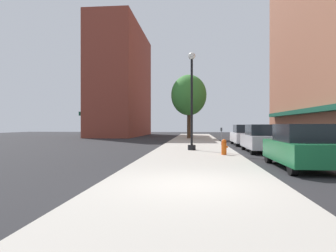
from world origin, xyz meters
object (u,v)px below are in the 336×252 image
(parking_meter_near, at_px, (221,134))
(car_white, at_px, (244,135))
(car_green, at_px, (301,147))
(lamppost, at_px, (192,99))
(tree_near, at_px, (189,95))
(fire_hydrant, at_px, (224,147))
(car_silver, at_px, (261,139))

(parking_meter_near, xyz_separation_m, car_white, (1.95, 1.49, -0.14))
(car_green, bearing_deg, lamppost, 123.02)
(tree_near, xyz_separation_m, car_green, (4.68, -22.74, -4.24))
(car_green, bearing_deg, fire_hydrant, 123.57)
(lamppost, xyz_separation_m, parking_meter_near, (2.17, 4.80, -2.25))
(tree_near, bearing_deg, lamppost, -88.03)
(lamppost, relative_size, car_green, 1.37)
(lamppost, height_order, tree_near, tree_near)
(parking_meter_near, distance_m, car_white, 2.46)
(fire_hydrant, xyz_separation_m, parking_meter_near, (0.50, 7.56, 0.43))
(parking_meter_near, bearing_deg, car_green, -80.29)
(fire_hydrant, bearing_deg, car_green, -57.42)
(fire_hydrant, height_order, car_green, car_green)
(car_green, xyz_separation_m, car_silver, (0.00, 6.77, 0.00))
(parking_meter_near, height_order, car_green, car_green)
(fire_hydrant, bearing_deg, car_silver, 50.08)
(fire_hydrant, height_order, car_silver, car_silver)
(tree_near, relative_size, car_white, 1.69)
(lamppost, relative_size, parking_meter_near, 4.50)
(car_green, bearing_deg, tree_near, 102.63)
(fire_hydrant, height_order, parking_meter_near, parking_meter_near)
(lamppost, distance_m, parking_meter_near, 5.73)
(parking_meter_near, bearing_deg, fire_hydrant, -93.81)
(car_green, relative_size, car_silver, 1.00)
(lamppost, distance_m, fire_hydrant, 4.19)
(parking_meter_near, xyz_separation_m, car_silver, (1.95, -4.62, -0.14))
(tree_near, xyz_separation_m, car_white, (4.68, -9.85, -4.24))
(car_green, bearing_deg, car_silver, 90.99)
(fire_hydrant, relative_size, parking_meter_near, 0.60)
(fire_hydrant, relative_size, car_silver, 0.18)
(tree_near, distance_m, car_white, 11.70)
(lamppost, height_order, car_green, lamppost)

